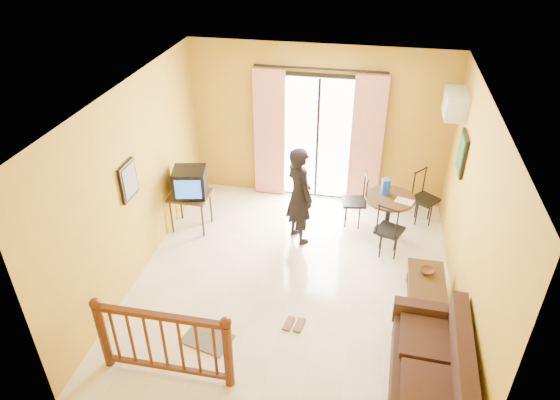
% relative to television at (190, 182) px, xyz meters
% --- Properties ---
extents(ground, '(5.00, 5.00, 0.00)m').
position_rel_television_xyz_m(ground, '(1.87, -1.04, -0.87)').
color(ground, beige).
rests_on(ground, ground).
extents(room_shell, '(5.00, 5.00, 5.00)m').
position_rel_television_xyz_m(room_shell, '(1.87, -1.04, 0.83)').
color(room_shell, white).
rests_on(room_shell, ground).
extents(balcony_door, '(2.25, 0.14, 2.46)m').
position_rel_television_xyz_m(balcony_door, '(1.87, 1.39, 0.32)').
color(balcony_door, black).
rests_on(balcony_door, ground).
extents(tv_table, '(0.64, 0.53, 0.64)m').
position_rel_television_xyz_m(tv_table, '(-0.03, 0.00, -0.31)').
color(tv_table, black).
rests_on(tv_table, ground).
extents(television, '(0.60, 0.56, 0.46)m').
position_rel_television_xyz_m(television, '(0.00, 0.00, 0.00)').
color(television, black).
rests_on(television, tv_table).
extents(picture_left, '(0.05, 0.42, 0.52)m').
position_rel_television_xyz_m(picture_left, '(-0.35, -1.24, 0.68)').
color(picture_left, black).
rests_on(picture_left, room_shell).
extents(dining_table, '(0.80, 0.80, 0.67)m').
position_rel_television_xyz_m(dining_table, '(3.18, 0.49, -0.35)').
color(dining_table, black).
rests_on(dining_table, ground).
extents(water_jug, '(0.14, 0.14, 0.26)m').
position_rel_television_xyz_m(water_jug, '(3.10, 0.60, -0.07)').
color(water_jug, blue).
rests_on(water_jug, dining_table).
extents(serving_tray, '(0.32, 0.26, 0.02)m').
position_rel_television_xyz_m(serving_tray, '(3.40, 0.39, -0.19)').
color(serving_tray, beige).
rests_on(serving_tray, dining_table).
extents(dining_chairs, '(1.68, 1.57, 0.95)m').
position_rel_television_xyz_m(dining_chairs, '(3.20, 0.46, -0.87)').
color(dining_chairs, black).
rests_on(dining_chairs, ground).
extents(air_conditioner, '(0.31, 0.60, 0.40)m').
position_rel_television_xyz_m(air_conditioner, '(3.96, 0.91, 1.28)').
color(air_conditioner, silver).
rests_on(air_conditioner, room_shell).
extents(botanical_print, '(0.05, 0.50, 0.60)m').
position_rel_television_xyz_m(botanical_print, '(4.09, 0.26, 0.78)').
color(botanical_print, black).
rests_on(botanical_print, room_shell).
extents(coffee_table, '(0.49, 0.88, 0.39)m').
position_rel_television_xyz_m(coffee_table, '(3.72, -1.11, -0.61)').
color(coffee_table, black).
rests_on(coffee_table, ground).
extents(bowl, '(0.22, 0.22, 0.06)m').
position_rel_television_xyz_m(bowl, '(3.72, -0.97, -0.45)').
color(bowl, brown).
rests_on(bowl, coffee_table).
extents(sofa, '(0.86, 1.75, 0.83)m').
position_rel_television_xyz_m(sofa, '(3.72, -2.59, -0.56)').
color(sofa, '#311A13').
rests_on(sofa, ground).
extents(standing_person, '(0.68, 0.70, 1.63)m').
position_rel_television_xyz_m(standing_person, '(1.78, 0.03, -0.05)').
color(standing_person, black).
rests_on(standing_person, ground).
extents(stair_balustrade, '(1.63, 0.13, 1.04)m').
position_rel_television_xyz_m(stair_balustrade, '(0.72, -2.94, -0.31)').
color(stair_balustrade, '#471E0F').
rests_on(stair_balustrade, ground).
extents(doormat, '(0.68, 0.53, 0.02)m').
position_rel_television_xyz_m(doormat, '(1.00, -2.36, -0.86)').
color(doormat, '#595347').
rests_on(doormat, ground).
extents(sandals, '(0.28, 0.26, 0.03)m').
position_rel_television_xyz_m(sandals, '(2.04, -1.90, -0.85)').
color(sandals, brown).
rests_on(sandals, ground).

